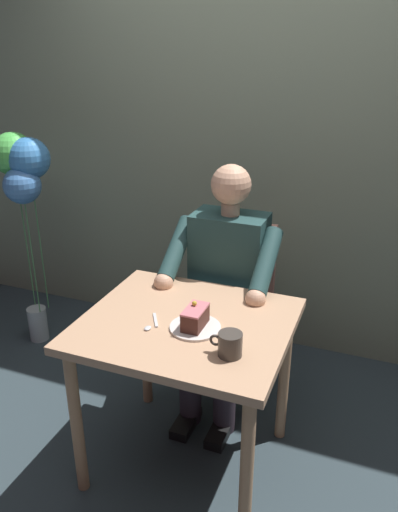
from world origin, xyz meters
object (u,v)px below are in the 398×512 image
cake_slice (195,317)px  balloon_display (23,177)px  chair (233,300)px  dining_table (186,343)px  coffee_cup (230,344)px  dessert_spoon (151,324)px  seated_person (224,289)px

cake_slice → balloon_display: balloon_display is taller
chair → balloon_display: size_ratio=0.70×
dining_table → coffee_cup: coffee_cup is taller
dining_table → cake_slice: bearing=144.0°
cake_slice → balloon_display: 1.51m
balloon_display → chair: bearing=-178.9°
dessert_spoon → balloon_display: balloon_display is taller
coffee_cup → balloon_display: size_ratio=0.09×
dining_table → balloon_display: size_ratio=0.64×
coffee_cup → balloon_display: bearing=-27.6°
cake_slice → dessert_spoon: size_ratio=0.97×
seated_person → chair: bearing=-90.0°
chair → balloon_display: bearing=1.1°
seated_person → dessert_spoon: seated_person is taller
balloon_display → cake_slice: bearing=153.4°
dining_table → seated_person: 0.48m
chair → cake_slice: 0.75m
dining_table → coffee_cup: 0.33m
chair → coffee_cup: 0.89m
coffee_cup → balloon_display: (1.51, -0.79, 0.28)m
seated_person → cake_slice: bearing=96.1°
balloon_display → coffee_cup: bearing=152.4°
coffee_cup → seated_person: bearing=-69.5°
dessert_spoon → dining_table: bearing=-145.0°
dessert_spoon → balloon_display: (1.16, -0.71, 0.33)m
dessert_spoon → balloon_display: size_ratio=0.10×
dining_table → balloon_display: balloon_display is taller
coffee_cup → dining_table: bearing=-34.7°
coffee_cup → dessert_spoon: bearing=-13.2°
chair → seated_person: bearing=90.0°
seated_person → cake_slice: seated_person is taller
dining_table → coffee_cup: bearing=145.3°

